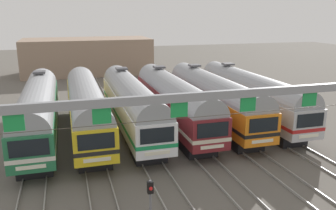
{
  "coord_description": "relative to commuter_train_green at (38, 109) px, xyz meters",
  "views": [
    {
      "loc": [
        -7.36,
        -29.89,
        10.42
      ],
      "look_at": [
        1.47,
        0.14,
        2.17
      ],
      "focal_mm": 37.7,
      "sensor_mm": 36.0,
      "label": 1
    }
  ],
  "objects": [
    {
      "name": "commuter_train_yellow",
      "position": [
        3.9,
        -0.0,
        -0.0
      ],
      "size": [
        2.88,
        18.06,
        4.77
      ],
      "color": "gold",
      "rests_on": "ground"
    },
    {
      "name": "commuter_train_stainless",
      "position": [
        19.49,
        0.0,
        0.0
      ],
      "size": [
        2.88,
        18.06,
        5.05
      ],
      "color": "#B2B5BA",
      "rests_on": "ground"
    },
    {
      "name": "commuter_train_orange",
      "position": [
        15.59,
        0.0,
        0.0
      ],
      "size": [
        2.88,
        18.06,
        5.05
      ],
      "color": "orange",
      "rests_on": "ground"
    },
    {
      "name": "track_bed",
      "position": [
        9.74,
        17.0,
        -2.61
      ],
      "size": [
        20.99,
        70.0,
        0.15
      ],
      "color": "gray",
      "rests_on": "ground"
    },
    {
      "name": "maintenance_building",
      "position": [
        6.25,
        33.21,
        0.33
      ],
      "size": [
        21.46,
        10.0,
        6.03
      ],
      "primitive_type": "cube",
      "color": "gray",
      "rests_on": "ground"
    },
    {
      "name": "commuter_train_maroon",
      "position": [
        11.69,
        0.0,
        0.0
      ],
      "size": [
        2.88,
        18.06,
        5.05
      ],
      "color": "maroon",
      "rests_on": "ground"
    },
    {
      "name": "commuter_train_green",
      "position": [
        0.0,
        0.0,
        0.0
      ],
      "size": [
        2.88,
        18.06,
        5.05
      ],
      "color": "#236B42",
      "rests_on": "ground"
    },
    {
      "name": "yard_signal_mast",
      "position": [
        5.85,
        -15.12,
        -0.77
      ],
      "size": [
        0.28,
        0.35,
        2.73
      ],
      "color": "#59595E",
      "rests_on": "ground"
    },
    {
      "name": "commuter_train_white",
      "position": [
        7.8,
        0.0,
        0.0
      ],
      "size": [
        2.88,
        18.06,
        5.05
      ],
      "color": "white",
      "rests_on": "ground"
    },
    {
      "name": "catenary_gantry",
      "position": [
        9.74,
        -13.5,
        2.64
      ],
      "size": [
        24.73,
        0.44,
        6.97
      ],
      "color": "gray",
      "rests_on": "ground"
    },
    {
      "name": "ground_plane",
      "position": [
        9.74,
        0.0,
        -2.69
      ],
      "size": [
        160.0,
        160.0,
        0.0
      ],
      "primitive_type": "plane",
      "color": "#5B564F"
    }
  ]
}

